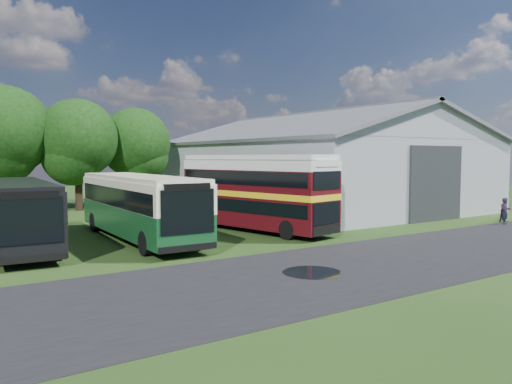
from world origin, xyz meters
TOP-DOWN VIEW (x-y plane):
  - ground at (0.00, 0.00)m, footprint 120.00×120.00m
  - asphalt_road at (3.00, -3.00)m, footprint 60.00×8.00m
  - puddle at (-1.50, -3.00)m, footprint 2.20×2.20m
  - storage_shed at (15.00, 15.98)m, footprint 18.80×24.80m
  - tree_mid at (-8.00, 24.80)m, footprint 6.80×6.80m
  - tree_right_a at (-3.00, 23.80)m, footprint 6.26×6.26m
  - tree_right_b at (2.00, 24.60)m, footprint 5.98×5.98m
  - shrub_front at (5.60, 6.00)m, footprint 1.70×1.70m
  - shrub_mid at (5.60, 8.00)m, footprint 1.60×1.60m
  - shrub_back at (5.60, 10.00)m, footprint 1.80×1.80m
  - bus_green_single at (-4.06, 7.67)m, footprint 3.10×12.06m
  - bus_maroon_double at (2.68, 7.00)m, footprint 4.58×10.49m
  - bus_dark_single at (-9.60, 8.65)m, footprint 3.36×11.47m
  - visitor_a at (17.12, 0.35)m, footprint 0.70×0.56m
  - visitor_b at (18.28, 0.98)m, footprint 0.95×0.87m

SIDE VIEW (x-z plane):
  - ground at x=0.00m, z-range 0.00..0.00m
  - asphalt_road at x=3.00m, z-range -0.01..0.01m
  - puddle at x=-1.50m, z-range -0.01..0.01m
  - shrub_front at x=5.60m, z-range -0.85..0.85m
  - shrub_mid at x=5.60m, z-range -0.80..0.80m
  - shrub_back at x=5.60m, z-range -0.90..0.90m
  - visitor_b at x=18.28m, z-range 0.00..1.58m
  - visitor_a at x=17.12m, z-range 0.00..1.65m
  - bus_dark_single at x=-9.60m, z-range 0.10..3.22m
  - bus_green_single at x=-4.06m, z-range 0.11..3.41m
  - bus_maroon_double at x=2.68m, z-range 0.00..4.37m
  - storage_shed at x=15.00m, z-range 0.09..8.24m
  - tree_right_b at x=2.00m, z-range 1.21..9.66m
  - tree_right_a at x=-3.00m, z-range 1.27..10.10m
  - tree_mid at x=-8.00m, z-range 1.38..10.98m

